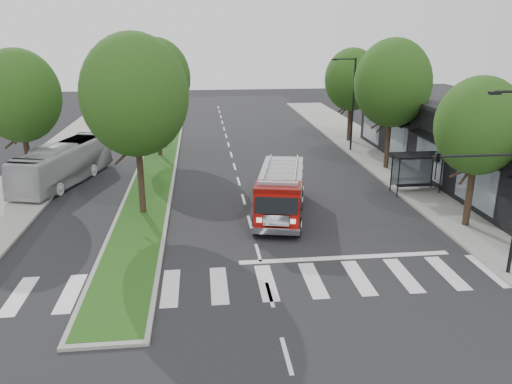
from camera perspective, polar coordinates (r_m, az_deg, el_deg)
ground at (r=24.03m, az=0.25°, el=-6.95°), size 140.00×140.00×0.00m
sidewalk_right at (r=36.45m, az=18.24°, el=1.02°), size 5.00×80.00×0.15m
sidewalk_left at (r=35.29m, az=-25.91°, el=-0.45°), size 5.00×80.00×0.15m
median at (r=41.05m, az=-11.07°, el=3.44°), size 3.00×50.00×0.15m
storefront_row at (r=37.97m, az=24.81°, el=4.70°), size 8.00×30.00×5.00m
bus_shelter at (r=33.79m, az=17.82°, el=3.24°), size 3.20×1.60×2.61m
tree_right_near at (r=27.89m, az=24.11°, el=6.87°), size 4.40×4.40×8.05m
tree_right_mid at (r=38.49m, az=15.35°, el=11.91°), size 5.60×5.60×9.72m
tree_right_far at (r=47.95m, az=10.90°, el=12.50°), size 5.00×5.00×8.73m
tree_median_near at (r=28.06m, az=-13.69°, el=10.68°), size 5.80×5.80×10.16m
tree_median_far at (r=41.95m, az=-11.40°, el=12.63°), size 5.60×5.60×9.72m
tree_left_mid at (r=35.77m, az=-25.46°, el=9.89°), size 5.20×5.20×9.16m
streetlight_right_near at (r=22.51m, az=26.53°, el=2.01°), size 4.08×0.22×8.00m
streetlight_right_far at (r=43.96m, az=10.86°, el=10.25°), size 2.11×0.20×8.00m
fire_engine at (r=28.53m, az=2.84°, el=0.01°), size 4.10×8.43×2.81m
city_bus at (r=36.91m, az=-21.10°, el=3.08°), size 5.05×10.42×2.83m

